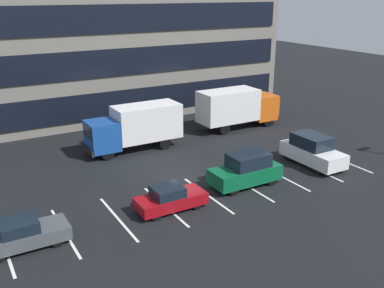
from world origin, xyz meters
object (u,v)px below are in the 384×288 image
(suv_white, at_px, (312,151))
(box_truck_blue, at_px, (136,126))
(box_truck_orange, at_px, (237,106))
(sedan_maroon, at_px, (170,199))
(suv_forest, at_px, (246,170))
(sedan_charcoal, at_px, (23,234))

(suv_white, bearing_deg, box_truck_blue, 135.97)
(box_truck_orange, xyz_separation_m, sedan_maroon, (-12.08, -10.64, -1.28))
(box_truck_blue, bearing_deg, box_truck_orange, 4.27)
(sedan_maroon, bearing_deg, suv_forest, 5.76)
(box_truck_orange, relative_size, sedan_maroon, 1.91)
(box_truck_blue, distance_m, sedan_maroon, 10.25)
(box_truck_orange, height_order, sedan_charcoal, box_truck_orange)
(sedan_maroon, bearing_deg, box_truck_orange, 41.37)
(sedan_charcoal, bearing_deg, box_truck_orange, 28.12)
(box_truck_blue, distance_m, sedan_charcoal, 14.00)
(box_truck_orange, xyz_separation_m, box_truck_blue, (-9.79, -0.73, -0.06))
(sedan_maroon, distance_m, suv_white, 11.57)
(sedan_charcoal, bearing_deg, sedan_maroon, -0.80)
(suv_forest, height_order, sedan_maroon, suv_forest)
(suv_white, bearing_deg, box_truck_orange, 86.66)
(box_truck_blue, bearing_deg, sedan_maroon, -103.02)
(sedan_charcoal, height_order, sedan_maroon, sedan_charcoal)
(box_truck_orange, distance_m, suv_white, 9.71)
(suv_forest, bearing_deg, box_truck_orange, 57.04)
(box_truck_blue, relative_size, suv_forest, 1.62)
(box_truck_blue, xyz_separation_m, sedan_charcoal, (-9.93, -9.80, -1.20))
(sedan_charcoal, distance_m, suv_forest, 13.19)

